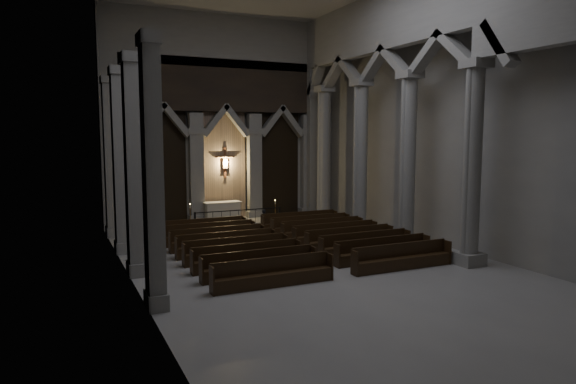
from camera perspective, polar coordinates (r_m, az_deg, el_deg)
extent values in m
plane|color=#A5A29C|center=(20.63, 3.22, -8.10)|extent=(24.00, 24.00, 0.00)
cube|color=gray|center=(31.09, -7.24, 7.89)|extent=(14.00, 0.10, 12.00)
cube|color=gray|center=(17.80, -17.22, 8.82)|extent=(0.10, 24.00, 12.00)
cube|color=gray|center=(24.09, 18.34, 8.08)|extent=(0.10, 24.00, 12.00)
cube|color=gray|center=(29.46, -16.93, 2.30)|extent=(0.80, 0.50, 6.40)
cube|color=gray|center=(29.80, -16.75, -3.36)|extent=(1.05, 0.70, 0.50)
cube|color=gray|center=(29.40, -17.07, 6.49)|extent=(1.00, 0.65, 0.35)
cube|color=gray|center=(30.16, -10.14, 2.57)|extent=(0.80, 0.50, 6.40)
cube|color=gray|center=(30.49, -10.03, -2.97)|extent=(1.05, 0.70, 0.50)
cube|color=gray|center=(30.10, -10.22, 6.66)|extent=(1.00, 0.65, 0.35)
cube|color=gray|center=(31.26, -3.74, 2.79)|extent=(0.80, 0.50, 6.40)
cube|color=gray|center=(31.58, -3.70, -2.56)|extent=(1.05, 0.70, 0.50)
cube|color=gray|center=(31.20, -3.77, 6.73)|extent=(1.00, 0.65, 0.35)
cube|color=gray|center=(32.72, 2.16, 2.96)|extent=(0.80, 0.50, 6.40)
cube|color=gray|center=(33.03, 2.14, -2.16)|extent=(1.05, 0.70, 0.50)
cube|color=gray|center=(32.67, 2.18, 6.72)|extent=(1.00, 0.65, 0.35)
cube|color=black|center=(30.08, -13.64, 3.05)|extent=(2.60, 0.15, 7.00)
cube|color=#9E8166|center=(30.98, -7.09, 3.28)|extent=(2.60, 0.15, 7.00)
cube|color=black|center=(32.25, -0.98, 3.44)|extent=(2.60, 0.15, 7.00)
cube|color=black|center=(30.73, -7.01, 11.65)|extent=(12.00, 0.50, 3.00)
cube|color=gray|center=(29.30, -18.57, 4.77)|extent=(1.60, 0.50, 9.00)
cube|color=gray|center=(33.04, 3.41, 5.24)|extent=(1.60, 0.50, 9.00)
cube|color=gray|center=(31.06, -7.07, 16.25)|extent=(14.00, 0.50, 3.00)
plane|color=#FFEA72|center=(30.95, -7.07, 3.27)|extent=(1.50, 0.00, 1.50)
cube|color=brown|center=(30.86, -7.02, 3.27)|extent=(0.13, 0.08, 1.80)
cube|color=brown|center=(30.85, -7.03, 3.91)|extent=(1.10, 0.08, 0.13)
cube|color=tan|center=(30.81, -6.99, 3.17)|extent=(0.26, 0.10, 0.60)
sphere|color=tan|center=(30.79, -7.00, 3.91)|extent=(0.17, 0.17, 0.17)
cylinder|color=tan|center=(30.71, -7.46, 3.84)|extent=(0.45, 0.08, 0.08)
cylinder|color=tan|center=(30.87, -6.54, 3.87)|extent=(0.45, 0.08, 0.08)
cube|color=gray|center=(31.33, 3.96, -2.64)|extent=(1.00, 1.00, 0.50)
cylinder|color=gray|center=(30.97, 4.01, 4.23)|extent=(0.70, 0.70, 7.50)
cube|color=gray|center=(31.06, 4.07, 11.35)|extent=(0.95, 0.95, 0.35)
cube|color=gray|center=(27.94, 7.91, -3.79)|extent=(1.00, 1.00, 0.50)
cylinder|color=gray|center=(27.53, 8.03, 3.92)|extent=(0.70, 0.70, 7.50)
cube|color=gray|center=(27.64, 8.16, 11.92)|extent=(0.95, 0.95, 0.35)
cube|color=gray|center=(24.73, 12.94, -5.22)|extent=(1.00, 1.00, 0.50)
cylinder|color=gray|center=(24.27, 13.16, 3.49)|extent=(0.70, 0.70, 7.50)
cube|color=gray|center=(24.39, 13.39, 12.56)|extent=(0.95, 0.95, 0.35)
cube|color=gray|center=(21.79, 19.42, -7.00)|extent=(1.00, 1.00, 0.50)
cylinder|color=gray|center=(21.26, 19.79, 2.89)|extent=(0.70, 0.70, 7.50)
cube|color=gray|center=(21.40, 20.19, 13.24)|extent=(0.95, 0.95, 0.35)
cube|color=gray|center=(23.71, 15.94, 19.43)|extent=(0.55, 24.00, 2.80)
cube|color=gray|center=(32.63, 2.41, 5.41)|extent=(0.55, 1.20, 9.20)
cube|color=gray|center=(27.69, -18.94, -4.17)|extent=(0.60, 1.00, 0.50)
cube|color=gray|center=(27.28, -19.22, 3.60)|extent=(0.50, 0.80, 7.50)
cube|color=gray|center=(27.38, -19.52, 11.67)|extent=(0.60, 1.00, 0.35)
cube|color=gray|center=(23.78, -17.93, -5.83)|extent=(0.60, 1.00, 0.50)
cube|color=gray|center=(23.30, -18.25, 3.22)|extent=(0.50, 0.80, 7.50)
cube|color=gray|center=(23.43, -18.59, 12.66)|extent=(0.60, 1.00, 0.35)
cube|color=gray|center=(19.92, -16.53, -8.14)|extent=(0.60, 1.00, 0.50)
cube|color=gray|center=(19.34, -16.88, 2.69)|extent=(0.50, 0.80, 7.50)
cube|color=gray|center=(19.49, -17.26, 14.05)|extent=(0.60, 1.00, 0.35)
cube|color=gray|center=(16.12, -14.42, -11.54)|extent=(0.60, 1.00, 0.50)
cube|color=gray|center=(15.40, -14.81, 1.87)|extent=(0.50, 0.80, 7.50)
cube|color=gray|center=(15.59, -15.23, 16.12)|extent=(0.60, 1.00, 0.35)
cube|color=gray|center=(30.18, -6.28, -3.34)|extent=(8.50, 2.60, 0.15)
cube|color=beige|center=(30.35, -7.32, -2.15)|extent=(2.01, 0.78, 1.06)
cube|color=white|center=(30.27, -7.34, -1.12)|extent=(2.17, 0.87, 0.04)
cube|color=black|center=(28.87, -5.51, -2.02)|extent=(4.99, 0.05, 0.05)
cube|color=black|center=(28.22, -10.29, -3.21)|extent=(0.09, 0.09, 1.00)
cube|color=black|center=(29.84, -0.96, -2.59)|extent=(0.09, 0.09, 1.00)
cylinder|color=black|center=(28.35, -9.31, -3.21)|extent=(0.02, 0.02, 0.92)
cylinder|color=black|center=(28.49, -8.34, -3.15)|extent=(0.02, 0.02, 0.92)
cylinder|color=black|center=(28.63, -7.38, -3.09)|extent=(0.02, 0.02, 0.92)
cylinder|color=black|center=(28.78, -6.44, -3.02)|extent=(0.02, 0.02, 0.92)
cylinder|color=black|center=(28.94, -5.50, -2.96)|extent=(0.02, 0.02, 0.92)
cylinder|color=black|center=(29.10, -4.57, -2.90)|extent=(0.02, 0.02, 0.92)
cylinder|color=black|center=(29.28, -3.65, -2.84)|extent=(0.02, 0.02, 0.92)
cylinder|color=black|center=(29.46, -2.74, -2.77)|extent=(0.02, 0.02, 0.92)
cylinder|color=black|center=(29.65, -1.85, -2.71)|extent=(0.02, 0.02, 0.92)
cylinder|color=olive|center=(27.78, -10.77, -4.37)|extent=(0.26, 0.26, 0.05)
cylinder|color=olive|center=(27.67, -10.79, -3.09)|extent=(0.04, 0.04, 1.25)
cylinder|color=olive|center=(27.57, -10.82, -1.81)|extent=(0.13, 0.13, 0.02)
cylinder|color=#F5EACE|center=(27.56, -10.83, -1.57)|extent=(0.05, 0.05, 0.22)
sphere|color=#FFC959|center=(27.54, -10.83, -1.30)|extent=(0.05, 0.05, 0.05)
cylinder|color=olive|center=(30.24, -1.42, -3.38)|extent=(0.23, 0.23, 0.05)
cylinder|color=olive|center=(30.16, -1.43, -2.36)|extent=(0.03, 0.03, 1.09)
cylinder|color=olive|center=(30.08, -1.43, -1.33)|extent=(0.11, 0.11, 0.02)
cylinder|color=#F5EACE|center=(30.07, -1.43, -1.14)|extent=(0.05, 0.05, 0.19)
sphere|color=#FFC959|center=(30.05, -1.43, -0.92)|extent=(0.04, 0.04, 0.04)
cube|color=black|center=(26.02, -9.44, -4.60)|extent=(4.35, 0.41, 0.47)
cube|color=black|center=(26.12, -9.57, -3.47)|extent=(4.35, 0.07, 0.52)
cube|color=black|center=(25.51, -14.17, -4.40)|extent=(0.06, 0.47, 0.93)
cube|color=black|center=(26.62, -4.92, -3.78)|extent=(0.06, 0.47, 0.93)
cube|color=black|center=(27.91, 1.34, -3.77)|extent=(4.35, 0.41, 0.47)
cube|color=black|center=(28.00, 1.16, -2.72)|extent=(4.35, 0.07, 0.52)
cube|color=black|center=(26.99, -2.82, -3.63)|extent=(0.06, 0.47, 0.93)
cube|color=black|center=(28.88, 5.22, -2.99)|extent=(0.06, 0.47, 0.93)
cube|color=black|center=(24.81, -8.65, -5.13)|extent=(4.35, 0.41, 0.47)
cube|color=black|center=(24.90, -8.79, -3.94)|extent=(4.35, 0.07, 0.52)
cube|color=black|center=(24.27, -13.61, -4.94)|extent=(0.06, 0.47, 0.93)
cube|color=black|center=(25.44, -3.93, -4.25)|extent=(0.06, 0.47, 0.93)
cube|color=black|center=(26.78, 2.55, -4.21)|extent=(4.35, 0.41, 0.47)
cube|color=black|center=(26.86, 2.36, -3.11)|extent=(4.35, 0.07, 0.52)
cube|color=black|center=(25.82, -1.75, -4.08)|extent=(0.06, 0.47, 0.93)
cube|color=black|center=(27.79, 6.55, -3.37)|extent=(0.06, 0.47, 0.93)
cube|color=black|center=(23.60, -7.77, -5.71)|extent=(4.35, 0.41, 0.47)
cube|color=black|center=(23.69, -7.93, -4.45)|extent=(4.35, 0.07, 0.52)
cube|color=black|center=(23.03, -12.98, -5.53)|extent=(0.06, 0.47, 0.93)
cube|color=black|center=(24.26, -2.85, -4.76)|extent=(0.06, 0.47, 0.93)
cube|color=black|center=(25.66, 3.87, -4.69)|extent=(4.35, 0.41, 0.47)
cube|color=black|center=(25.74, 3.67, -3.54)|extent=(4.35, 0.07, 0.52)
cube|color=black|center=(24.67, -0.58, -4.57)|extent=(0.06, 0.47, 0.93)
cube|color=black|center=(26.72, 7.98, -3.78)|extent=(0.06, 0.47, 0.93)
cube|color=black|center=(22.41, -6.80, -6.35)|extent=(4.35, 0.41, 0.47)
cube|color=black|center=(22.49, -6.98, -5.02)|extent=(4.35, 0.07, 0.52)
cube|color=black|center=(21.80, -12.29, -6.18)|extent=(0.06, 0.47, 0.93)
cube|color=black|center=(23.10, -1.65, -5.33)|extent=(0.06, 0.47, 0.93)
cube|color=black|center=(24.57, 5.31, -5.20)|extent=(4.35, 0.41, 0.47)
cube|color=black|center=(24.64, 5.09, -4.00)|extent=(4.35, 0.07, 0.52)
cube|color=black|center=(23.52, 0.71, -5.11)|extent=(0.06, 0.47, 0.93)
cube|color=black|center=(25.66, 9.53, -4.23)|extent=(0.06, 0.47, 0.93)
cube|color=black|center=(21.22, -5.72, -7.06)|extent=(4.35, 0.41, 0.47)
cube|color=black|center=(21.29, -5.91, -5.66)|extent=(4.35, 0.07, 0.52)
cube|color=black|center=(20.58, -11.50, -6.91)|extent=(0.06, 0.47, 0.93)
cube|color=black|center=(21.95, -0.33, -5.95)|extent=(0.06, 0.47, 0.93)
cube|color=black|center=(23.49, 6.89, -5.76)|extent=(4.35, 0.41, 0.47)
cube|color=black|center=(23.56, 6.65, -4.50)|extent=(4.35, 0.07, 0.52)
cube|color=black|center=(22.40, 2.13, -5.70)|extent=(0.06, 0.47, 0.93)
cube|color=black|center=(24.63, 11.22, -4.71)|extent=(0.06, 0.47, 0.93)
cube|color=black|center=(20.04, -4.51, -7.85)|extent=(4.35, 0.41, 0.47)
cube|color=black|center=(20.11, -4.72, -6.36)|extent=(4.35, 0.07, 0.52)
cube|color=black|center=(19.37, -10.62, -7.74)|extent=(0.06, 0.47, 0.93)
cube|color=black|center=(20.82, 1.14, -6.63)|extent=(0.06, 0.47, 0.93)
cube|color=black|center=(22.43, 8.62, -6.36)|extent=(4.35, 0.41, 0.47)
cube|color=black|center=(22.49, 8.36, -5.04)|extent=(4.35, 0.07, 0.52)
cube|color=black|center=(21.29, 3.70, -6.35)|extent=(0.06, 0.47, 0.93)
cube|color=black|center=(23.63, 13.06, -5.23)|extent=(0.06, 0.47, 0.93)
cube|color=black|center=(18.88, -3.14, -8.74)|extent=(4.35, 0.41, 0.47)
cube|color=black|center=(18.94, -3.38, -7.16)|extent=(4.35, 0.07, 0.52)
cube|color=black|center=(18.16, -9.61, -8.67)|extent=(0.06, 0.47, 0.93)
cube|color=black|center=(19.70, 2.79, -7.39)|extent=(0.06, 0.47, 0.93)
cube|color=black|center=(21.40, 10.52, -7.02)|extent=(4.35, 0.41, 0.47)
cube|color=black|center=(21.45, 10.25, -5.64)|extent=(4.35, 0.07, 0.52)
cube|color=black|center=(20.20, 5.45, -7.07)|extent=(0.06, 0.47, 0.93)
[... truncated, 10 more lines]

